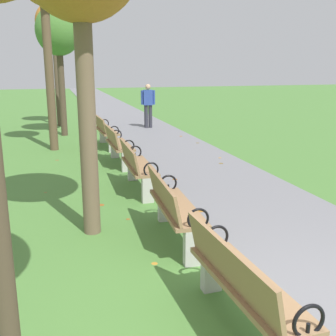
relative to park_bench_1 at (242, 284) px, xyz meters
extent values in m
plane|color=#4C7F38|center=(0.50, -0.05, -0.49)|extent=(80.00, 80.00, 0.00)
cube|color=slate|center=(1.78, 17.95, -0.48)|extent=(2.55, 44.00, 0.02)
cube|color=#93704C|center=(0.05, 0.00, -0.01)|extent=(0.51, 1.62, 0.05)
cube|color=#93704C|center=(-0.14, -0.01, 0.21)|extent=(0.19, 1.60, 0.40)
cube|color=#B7B5AD|center=(0.02, 0.74, -0.26)|extent=(0.20, 0.13, 0.45)
torus|color=black|center=(0.14, -0.75, 0.10)|extent=(0.27, 0.04, 0.27)
cylinder|color=black|center=(0.14, -0.75, 0.02)|extent=(0.03, 0.03, 0.12)
torus|color=black|center=(0.08, 0.76, 0.10)|extent=(0.27, 0.04, 0.27)
cylinder|color=black|center=(0.08, 0.76, 0.02)|extent=(0.03, 0.03, 0.12)
cube|color=#93704C|center=(0.05, 2.07, -0.01)|extent=(0.52, 1.62, 0.05)
cube|color=#93704C|center=(-0.14, 2.08, 0.21)|extent=(0.20, 1.60, 0.40)
cube|color=#B7B5AD|center=(0.02, 1.34, -0.26)|extent=(0.21, 0.13, 0.45)
cube|color=#B7B5AD|center=(0.09, 2.81, -0.26)|extent=(0.21, 0.13, 0.45)
torus|color=black|center=(0.08, 1.31, 0.10)|extent=(0.27, 0.04, 0.27)
cylinder|color=black|center=(0.08, 1.31, 0.02)|extent=(0.03, 0.03, 0.12)
torus|color=black|center=(0.15, 2.83, 0.10)|extent=(0.27, 0.04, 0.27)
cylinder|color=black|center=(0.15, 2.83, 0.02)|extent=(0.03, 0.03, 0.12)
cube|color=#93704C|center=(0.05, 4.47, -0.01)|extent=(0.48, 1.61, 0.05)
cube|color=#93704C|center=(-0.14, 4.48, 0.21)|extent=(0.16, 1.60, 0.40)
cube|color=#B7B5AD|center=(0.04, 3.73, -0.26)|extent=(0.20, 0.12, 0.45)
cube|color=#B7B5AD|center=(0.07, 5.21, -0.26)|extent=(0.20, 0.12, 0.45)
torus|color=black|center=(0.10, 3.71, 0.10)|extent=(0.27, 0.04, 0.27)
cylinder|color=black|center=(0.10, 3.71, 0.02)|extent=(0.03, 0.03, 0.12)
torus|color=black|center=(0.13, 5.23, 0.10)|extent=(0.27, 0.04, 0.27)
cylinder|color=black|center=(0.13, 5.23, 0.02)|extent=(0.03, 0.03, 0.12)
cube|color=#93704C|center=(0.05, 6.68, -0.01)|extent=(0.46, 1.61, 0.05)
cube|color=#93704C|center=(-0.14, 6.68, 0.21)|extent=(0.15, 1.60, 0.40)
cube|color=#B7B5AD|center=(0.06, 5.94, -0.26)|extent=(0.20, 0.12, 0.45)
cube|color=#B7B5AD|center=(0.04, 7.42, -0.26)|extent=(0.20, 0.12, 0.45)
torus|color=black|center=(0.12, 5.92, 0.10)|extent=(0.27, 0.03, 0.27)
cylinder|color=black|center=(0.12, 5.92, 0.02)|extent=(0.03, 0.03, 0.12)
torus|color=black|center=(0.10, 7.44, 0.10)|extent=(0.27, 0.03, 0.27)
cylinder|color=black|center=(0.10, 7.44, 0.02)|extent=(0.03, 0.03, 0.12)
cube|color=#93704C|center=(0.05, 8.88, -0.01)|extent=(0.51, 1.62, 0.05)
cube|color=#93704C|center=(-0.14, 8.88, 0.21)|extent=(0.19, 1.60, 0.40)
cube|color=#B7B5AD|center=(0.08, 8.15, -0.26)|extent=(0.20, 0.13, 0.45)
cube|color=#B7B5AD|center=(0.02, 9.62, -0.26)|extent=(0.20, 0.13, 0.45)
torus|color=black|center=(0.14, 8.13, 0.10)|extent=(0.27, 0.04, 0.27)
cylinder|color=black|center=(0.14, 8.13, 0.02)|extent=(0.03, 0.03, 0.12)
torus|color=black|center=(0.08, 9.65, 0.10)|extent=(0.27, 0.04, 0.27)
cylinder|color=black|center=(0.08, 9.65, 0.02)|extent=(0.03, 0.03, 0.12)
cylinder|color=brown|center=(-1.03, 2.68, 1.10)|extent=(0.24, 0.24, 3.17)
cylinder|color=brown|center=(-1.45, 8.90, 1.54)|extent=(0.23, 0.23, 4.05)
cylinder|color=#4C3D2D|center=(-1.07, 11.33, 0.97)|extent=(0.21, 0.21, 2.90)
ellipsoid|color=#477A33|center=(-1.07, 11.33, 2.92)|extent=(1.45, 1.45, 1.59)
cylinder|color=#4C3D2D|center=(-1.18, 13.66, 1.23)|extent=(0.15, 0.15, 3.43)
ellipsoid|color=#B26B28|center=(-1.18, 13.66, 3.39)|extent=(1.27, 1.27, 1.40)
cylinder|color=#2D2D38|center=(1.97, 12.13, -0.04)|extent=(0.14, 0.14, 0.85)
cylinder|color=#2D2D38|center=(2.12, 12.11, -0.04)|extent=(0.14, 0.14, 0.85)
cube|color=#2D4799|center=(2.04, 12.12, 0.66)|extent=(0.37, 0.27, 0.56)
sphere|color=tan|center=(2.04, 12.12, 1.05)|extent=(0.20, 0.20, 0.20)
cylinder|color=#2D4799|center=(1.83, 12.15, 0.66)|extent=(0.09, 0.09, 0.52)
cylinder|color=#2D4799|center=(2.26, 12.09, 0.66)|extent=(0.09, 0.09, 0.52)
cylinder|color=brown|center=(-1.69, 4.81, -0.48)|extent=(0.08, 0.08, 0.00)
cylinder|color=brown|center=(-1.41, 7.52, -0.48)|extent=(0.11, 0.11, 0.00)
cylinder|color=gold|center=(-0.31, 10.37, -0.48)|extent=(0.13, 0.13, 0.00)
cylinder|color=#AD6B23|center=(0.75, 3.00, -0.46)|extent=(0.11, 0.11, 0.00)
cylinder|color=#93511E|center=(0.90, 4.94, -0.46)|extent=(0.14, 0.14, 0.00)
cylinder|color=#BC842D|center=(2.60, 6.55, -0.46)|extent=(0.08, 0.08, 0.00)
cylinder|color=#93511E|center=(-0.77, 3.81, -0.48)|extent=(0.15, 0.15, 0.00)
cylinder|color=brown|center=(2.76, 8.64, -0.46)|extent=(0.14, 0.14, 0.00)
cylinder|color=#AD6B23|center=(2.64, 9.93, -0.46)|extent=(0.14, 0.14, 0.00)
cylinder|color=brown|center=(2.39, 5.98, -0.46)|extent=(0.15, 0.15, 0.00)
cylinder|color=#93511E|center=(-0.45, 3.03, -0.48)|extent=(0.09, 0.09, 0.00)
cylinder|color=#BC842D|center=(-0.41, 1.49, -0.48)|extent=(0.11, 0.11, 0.00)
camera|label=1|loc=(-1.51, -2.91, 1.86)|focal=43.85mm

